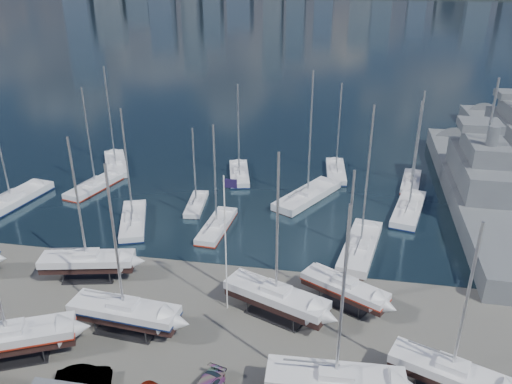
# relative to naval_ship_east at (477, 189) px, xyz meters

# --- Properties ---
(ground) EXTENTS (1400.00, 1400.00, 0.00)m
(ground) POSITION_rel_naval_ship_east_xyz_m (-31.48, -31.94, -1.67)
(ground) COLOR #605E59
(ground) RESTS_ON ground
(water) EXTENTS (1400.00, 600.00, 0.40)m
(water) POSITION_rel_naval_ship_east_xyz_m (-31.48, 278.06, -1.82)
(water) COLOR #172935
(water) RESTS_ON ground
(sailboat_cradle_1) EXTENTS (10.41, 6.85, 16.39)m
(sailboat_cradle_1) POSITION_rel_naval_ship_east_xyz_m (-43.77, -38.61, 0.42)
(sailboat_cradle_1) COLOR #2D2D33
(sailboat_cradle_1) RESTS_ON ground
(sailboat_cradle_2) EXTENTS (9.58, 4.44, 15.15)m
(sailboat_cradle_2) POSITION_rel_naval_ship_east_xyz_m (-43.08, -26.78, 0.37)
(sailboat_cradle_2) COLOR #2D2D33
(sailboat_cradle_2) RESTS_ON ground
(sailboat_cradle_3) EXTENTS (9.89, 3.59, 15.67)m
(sailboat_cradle_3) POSITION_rel_naval_ship_east_xyz_m (-36.07, -33.80, 0.39)
(sailboat_cradle_3) COLOR #2D2D33
(sailboat_cradle_3) RESTS_ON ground
(sailboat_cradle_4) EXTENTS (10.01, 6.26, 15.86)m
(sailboat_cradle_4) POSITION_rel_naval_ship_east_xyz_m (-23.52, -29.49, 0.40)
(sailboat_cradle_4) COLOR #2D2D33
(sailboat_cradle_4) RESTS_ON ground
(sailboat_cradle_5) EXTENTS (10.11, 3.22, 16.14)m
(sailboat_cradle_5) POSITION_rel_naval_ship_east_xyz_m (-17.97, -38.70, 0.41)
(sailboat_cradle_5) COLOR #2D2D33
(sailboat_cradle_5) RESTS_ON ground
(sailboat_cradle_6) EXTENTS (8.46, 6.08, 13.70)m
(sailboat_cradle_6) POSITION_rel_naval_ship_east_xyz_m (-17.48, -26.86, 0.29)
(sailboat_cradle_6) COLOR #2D2D33
(sailboat_cradle_6) RESTS_ON ground
(sailboat_cradle_7) EXTENTS (9.07, 5.62, 14.49)m
(sailboat_cradle_7) POSITION_rel_naval_ship_east_xyz_m (-9.66, -36.40, 0.33)
(sailboat_cradle_7) COLOR #2D2D33
(sailboat_cradle_7) RESTS_ON ground
(sailboat_moored_0) EXTENTS (5.64, 13.09, 18.94)m
(sailboat_moored_0) POSITION_rel_naval_ship_east_xyz_m (-61.56, -12.43, -1.35)
(sailboat_moored_0) COLOR black
(sailboat_moored_0) RESTS_ON water
(sailboat_moored_1) EXTENTS (5.39, 10.64, 15.32)m
(sailboat_moored_1) POSITION_rel_naval_ship_east_xyz_m (-52.98, -5.43, -1.36)
(sailboat_moored_1) COLOR black
(sailboat_moored_1) RESTS_ON water
(sailboat_moored_2) EXTENTS (7.76, 11.18, 16.60)m
(sailboat_moored_2) POSITION_rel_naval_ship_east_xyz_m (-53.75, 3.08, -1.34)
(sailboat_moored_2) COLOR black
(sailboat_moored_2) RESTS_ON water
(sailboat_moored_3) EXTENTS (6.18, 10.63, 15.34)m
(sailboat_moored_3) POSITION_rel_naval_ship_east_xyz_m (-43.31, -14.87, -1.36)
(sailboat_moored_3) COLOR black
(sailboat_moored_3) RESTS_ON water
(sailboat_moored_4) EXTENTS (2.86, 7.70, 11.37)m
(sailboat_moored_4) POSITION_rel_naval_ship_east_xyz_m (-37.03, -8.70, -1.34)
(sailboat_moored_4) COLOR black
(sailboat_moored_4) RESTS_ON water
(sailboat_moored_5) EXTENTS (5.01, 10.24, 14.75)m
(sailboat_moored_5) POSITION_rel_naval_ship_east_xyz_m (-33.55, 2.55, -1.36)
(sailboat_moored_5) COLOR black
(sailboat_moored_5) RESTS_ON water
(sailboat_moored_6) EXTENTS (3.25, 9.38, 13.78)m
(sailboat_moored_6) POSITION_rel_naval_ship_east_xyz_m (-32.82, -14.34, -1.36)
(sailboat_moored_6) COLOR black
(sailboat_moored_6) RESTS_ON water
(sailboat_moored_7) EXTENTS (8.89, 12.29, 18.37)m
(sailboat_moored_7) POSITION_rel_naval_ship_east_xyz_m (-22.66, -3.86, -1.34)
(sailboat_moored_7) COLOR black
(sailboat_moored_7) RESTS_ON water
(sailboat_moored_8) EXTENTS (3.50, 10.02, 14.70)m
(sailboat_moored_8) POSITION_rel_naval_ship_east_xyz_m (-19.10, 6.06, -1.36)
(sailboat_moored_8) COLOR black
(sailboat_moored_8) RESTS_ON water
(sailboat_moored_9) EXTENTS (5.37, 11.99, 17.50)m
(sailboat_moored_9) POSITION_rel_naval_ship_east_xyz_m (-15.74, -16.52, -1.34)
(sailboat_moored_9) COLOR black
(sailboat_moored_9) RESTS_ON water
(sailboat_moored_10) EXTENTS (5.70, 11.57, 16.67)m
(sailboat_moored_10) POSITION_rel_naval_ship_east_xyz_m (-9.44, -5.70, -1.36)
(sailboat_moored_10) COLOR black
(sailboat_moored_10) RESTS_ON water
(sailboat_moored_11) EXTENTS (3.91, 9.01, 13.03)m
(sailboat_moored_11) POSITION_rel_naval_ship_east_xyz_m (-8.13, 3.98, -1.36)
(sailboat_moored_11) COLOR black
(sailboat_moored_11) RESTS_ON water
(naval_ship_east) EXTENTS (9.02, 48.81, 18.38)m
(naval_ship_east) POSITION_rel_naval_ship_east_xyz_m (0.00, 0.00, 0.00)
(naval_ship_east) COLOR #5A5F63
(naval_ship_east) RESTS_ON water
(naval_ship_west) EXTENTS (8.67, 45.79, 18.10)m
(naval_ship_west) POSITION_rel_naval_ship_east_xyz_m (10.18, 21.07, -0.00)
(naval_ship_west) COLOR #5A5F63
(naval_ship_west) RESTS_ON water
(car_b) EXTENTS (4.36, 2.69, 1.36)m
(car_b) POSITION_rel_naval_ship_east_xyz_m (-36.80, -40.09, -0.99)
(car_b) COLOR gray
(car_b) RESTS_ON ground
(flagpole) EXTENTS (1.18, 0.12, 13.40)m
(flagpole) POSITION_rel_naval_ship_east_xyz_m (-28.01, -29.15, 6.14)
(flagpole) COLOR white
(flagpole) RESTS_ON ground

